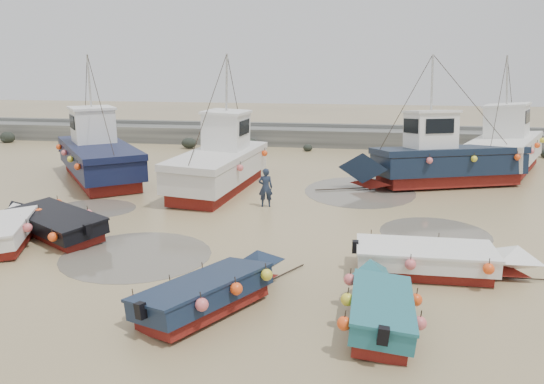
{
  "coord_description": "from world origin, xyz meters",
  "views": [
    {
      "loc": [
        2.51,
        -15.73,
        5.93
      ],
      "look_at": [
        -0.49,
        2.29,
        1.4
      ],
      "focal_mm": 35.0,
      "sensor_mm": 36.0,
      "label": 1
    }
  ],
  "objects": [
    {
      "name": "ground",
      "position": [
        0.0,
        0.0,
        0.0
      ],
      "size": [
        120.0,
        120.0,
        0.0
      ],
      "primitive_type": "plane",
      "color": "tan",
      "rests_on": "ground"
    },
    {
      "name": "seawall",
      "position": [
        0.05,
        21.99,
        0.63
      ],
      "size": [
        60.0,
        4.92,
        1.5
      ],
      "color": "slate",
      "rests_on": "ground"
    },
    {
      "name": "puddle_a",
      "position": [
        -4.27,
        -0.98,
        0.0
      ],
      "size": [
        4.71,
        4.71,
        0.01
      ],
      "primitive_type": "cylinder",
      "color": "#625C50",
      "rests_on": "ground"
    },
    {
      "name": "puddle_b",
      "position": [
        5.27,
        2.78,
        0.0
      ],
      "size": [
        3.85,
        3.85,
        0.01
      ],
      "primitive_type": "cylinder",
      "color": "#625C50",
      "rests_on": "ground"
    },
    {
      "name": "puddle_c",
      "position": [
        -8.21,
        3.84,
        0.0
      ],
      "size": [
        3.47,
        3.47,
        0.01
      ],
      "primitive_type": "cylinder",
      "color": "#625C50",
      "rests_on": "ground"
    },
    {
      "name": "puddle_d",
      "position": [
        2.6,
        8.64,
        0.0
      ],
      "size": [
        5.13,
        5.13,
        0.01
      ],
      "primitive_type": "cylinder",
      "color": "#625C50",
      "rests_on": "ground"
    },
    {
      "name": "dinghy_0",
      "position": [
        -8.86,
        -0.49,
        0.55
      ],
      "size": [
        2.71,
        5.53,
        1.43
      ],
      "rotation": [
        0.0,
        0.0,
        0.37
      ],
      "color": "maroon",
      "rests_on": "ground"
    },
    {
      "name": "dinghy_1",
      "position": [
        -0.81,
        -4.11,
        0.55
      ],
      "size": [
        3.62,
        5.29,
        1.43
      ],
      "rotation": [
        0.0,
        0.0,
        -0.54
      ],
      "color": "maroon",
      "rests_on": "ground"
    },
    {
      "name": "dinghy_2",
      "position": [
        3.1,
        -4.28,
        0.57
      ],
      "size": [
        1.89,
        5.18,
        1.43
      ],
      "rotation": [
        0.0,
        0.0,
        -0.03
      ],
      "color": "maroon",
      "rests_on": "ground"
    },
    {
      "name": "dinghy_4",
      "position": [
        -8.02,
        0.56,
        0.54
      ],
      "size": [
        5.91,
        4.16,
        1.43
      ],
      "rotation": [
        0.0,
        0.0,
        1.01
      ],
      "color": "maroon",
      "rests_on": "ground"
    },
    {
      "name": "dinghy_5",
      "position": [
        4.84,
        -1.06,
        0.54
      ],
      "size": [
        6.2,
        2.27,
        1.43
      ],
      "rotation": [
        0.0,
        0.0,
        -1.56
      ],
      "color": "maroon",
      "rests_on": "ground"
    },
    {
      "name": "cabin_boat_0",
      "position": [
        -10.79,
        9.27,
        1.31
      ],
      "size": [
        7.99,
        9.69,
        6.22
      ],
      "rotation": [
        0.0,
        0.0,
        0.66
      ],
      "color": "maroon",
      "rests_on": "ground"
    },
    {
      "name": "cabin_boat_1",
      "position": [
        -3.87,
        8.27,
        1.32
      ],
      "size": [
        3.63,
        10.74,
        6.22
      ],
      "rotation": [
        0.0,
        0.0,
        -0.1
      ],
      "color": "maroon",
      "rests_on": "ground"
    },
    {
      "name": "cabin_boat_2",
      "position": [
        6.24,
        10.43,
        1.33
      ],
      "size": [
        10.09,
        5.3,
        6.22
      ],
      "rotation": [
        0.0,
        0.0,
        1.92
      ],
      "color": "maroon",
      "rests_on": "ground"
    },
    {
      "name": "cabin_boat_3",
      "position": [
        10.55,
        14.87,
        1.33
      ],
      "size": [
        6.09,
        10.07,
        6.22
      ],
      "rotation": [
        0.0,
        0.0,
        -0.41
      ],
      "color": "maroon",
      "rests_on": "ground"
    },
    {
      "name": "person",
      "position": [
        -1.27,
        5.32,
        0.0
      ],
      "size": [
        0.67,
        0.51,
        1.63
      ],
      "primitive_type": "imported",
      "rotation": [
        0.0,
        0.0,
        3.36
      ],
      "color": "#1D273B",
      "rests_on": "ground"
    }
  ]
}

